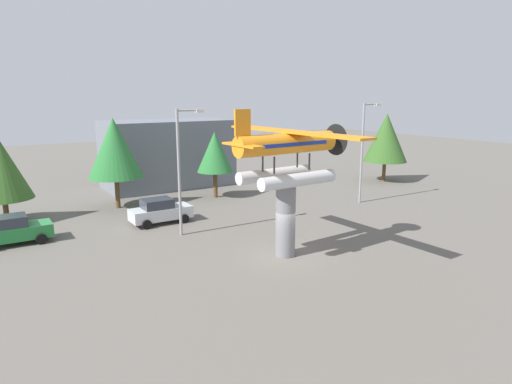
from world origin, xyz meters
The scene contains 12 objects.
ground_plane centered at (0.00, 0.00, 0.00)m, with size 140.00×140.00×0.00m, color #605B54.
display_pedestal centered at (0.00, 0.00, 2.05)m, with size 1.10×1.10×4.10m, color slate.
floatplane_monument centered at (0.13, 0.01, 5.77)m, with size 6.96×10.44×4.00m.
car_near_green centered at (-12.57, 10.35, 0.88)m, with size 4.20×2.02×1.76m.
car_mid_silver centered at (-3.51, 9.89, 0.88)m, with size 4.20×2.02×1.76m.
streetlight_primary centered at (-3.17, 6.62, 4.61)m, with size 1.84×0.28×7.95m.
streetlight_secondary centered at (12.91, 6.84, 4.70)m, with size 1.84×0.28×8.13m.
storefront_building centered at (2.01, 22.00, 3.20)m, with size 11.87×6.12×6.39m, color slate.
tree_west centered at (-12.51, 15.85, 3.86)m, with size 3.89×3.89×6.03m.
tree_east centered at (-4.73, 15.88, 4.75)m, with size 4.18×4.18×7.08m.
tree_center_back centered at (3.52, 15.01, 3.97)m, with size 3.11×3.11×5.72m.
tree_far_east centered at (21.69, 12.27, 4.50)m, with size 4.39×4.39×6.95m.
Camera 1 is at (-14.20, -19.12, 8.79)m, focal length 31.52 mm.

